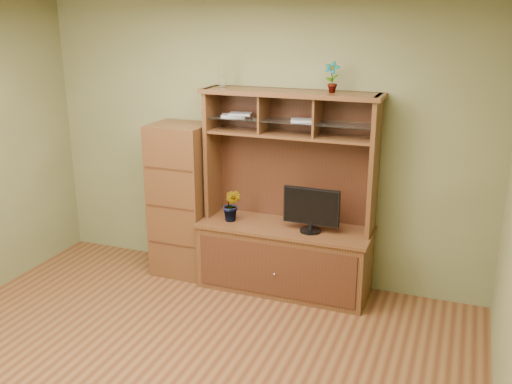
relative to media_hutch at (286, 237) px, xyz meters
The scene contains 8 objects.
room 1.95m from the media_hutch, 102.09° to the right, with size 4.54×4.04×2.74m.
media_hutch is the anchor object (origin of this frame).
monitor 0.44m from the media_hutch, 17.49° to the right, with size 0.52×0.20×0.41m.
orchid_plant 0.60m from the media_hutch, behind, with size 0.18×0.14×0.32m, color #2D511C.
top_plant 1.56m from the media_hutch, 11.65° to the left, with size 0.14×0.10×0.27m, color #346D26.
reed_diffuser 1.64m from the media_hutch, behind, with size 0.06×0.06×0.31m.
magazines 1.17m from the media_hutch, 166.35° to the left, with size 0.94×0.23×0.04m.
side_cabinet 1.13m from the media_hutch, behind, with size 0.55×0.50×1.54m.
Camera 1 is at (1.90, -3.09, 2.55)m, focal length 40.00 mm.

